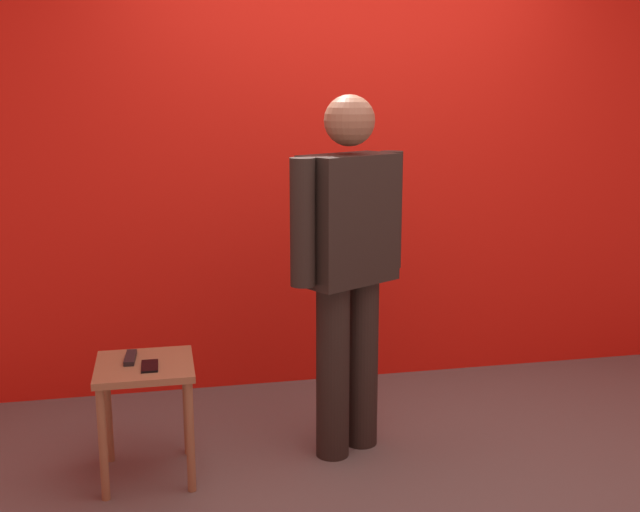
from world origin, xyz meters
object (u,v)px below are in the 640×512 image
object	(u,v)px
standing_person	(348,259)
tv_remote	(130,358)
side_table	(146,386)
cell_phone	(150,366)

from	to	relation	value
standing_person	tv_remote	bearing A→B (deg)	-178.92
standing_person	side_table	distance (m)	1.05
side_table	standing_person	bearing A→B (deg)	4.73
cell_phone	tv_remote	distance (m)	0.14
side_table	tv_remote	distance (m)	0.14
standing_person	cell_phone	distance (m)	0.99
standing_person	cell_phone	world-z (taller)	standing_person
side_table	cell_phone	size ratio (longest dim) A/B	3.63
standing_person	tv_remote	size ratio (longest dim) A/B	9.75
cell_phone	tv_remote	bearing A→B (deg)	126.98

